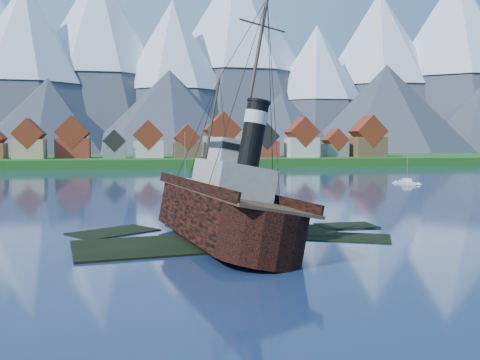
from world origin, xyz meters
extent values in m
plane|color=navy|center=(0.00, 0.00, 0.00)|extent=(1400.00, 1400.00, 0.00)
cube|color=black|center=(-3.00, -2.00, -0.32)|extent=(19.08, 11.42, 1.00)
cube|color=black|center=(6.00, 4.00, -0.38)|extent=(15.15, 9.76, 1.00)
cube|color=black|center=(2.00, 9.00, -0.28)|extent=(11.45, 9.06, 1.00)
cube|color=black|center=(12.00, -1.00, -0.42)|extent=(10.27, 8.34, 1.00)
cube|color=black|center=(-9.00, 6.00, -0.40)|extent=(9.42, 8.68, 1.00)
cube|color=black|center=(15.00, 5.00, -0.35)|extent=(6.00, 4.00, 1.00)
cube|color=#1A4C15|center=(0.00, 170.00, 0.00)|extent=(600.00, 80.00, 3.20)
cube|color=#3F3D38|center=(0.00, 132.00, 0.00)|extent=(600.00, 2.50, 2.00)
cube|color=tan|center=(-43.00, 150.00, 6.40)|extent=(10.50, 9.00, 6.80)
cube|color=maroon|center=(-43.00, 150.00, 11.69)|extent=(10.69, 9.18, 10.69)
cube|color=maroon|center=(-29.00, 156.00, 6.60)|extent=(12.00, 8.50, 7.20)
cube|color=maroon|center=(-29.00, 156.00, 12.36)|extent=(12.22, 8.67, 12.22)
cube|color=slate|center=(-14.00, 151.00, 5.40)|extent=(8.00, 7.00, 4.80)
cube|color=black|center=(-14.00, 151.00, 9.24)|extent=(8.15, 7.14, 8.15)
cube|color=beige|center=(-2.00, 154.00, 6.20)|extent=(11.00, 9.50, 6.40)
cube|color=maroon|center=(-2.00, 154.00, 11.38)|extent=(11.20, 9.69, 11.20)
cube|color=brown|center=(12.00, 150.00, 5.90)|extent=(9.50, 8.00, 5.80)
cube|color=maroon|center=(12.00, 150.00, 10.51)|extent=(9.67, 8.16, 9.67)
cube|color=tan|center=(26.00, 155.00, 7.00)|extent=(13.50, 10.00, 8.00)
cube|color=maroon|center=(26.00, 155.00, 13.43)|extent=(13.75, 10.20, 13.75)
cube|color=maroon|center=(42.00, 152.00, 6.10)|extent=(10.00, 8.50, 6.20)
cube|color=black|center=(42.00, 152.00, 11.00)|extent=(10.18, 8.67, 10.18)
cube|color=beige|center=(56.00, 149.00, 6.75)|extent=(11.50, 9.00, 7.50)
cube|color=maroon|center=(56.00, 149.00, 12.57)|extent=(11.71, 9.18, 11.71)
cube|color=slate|center=(71.00, 153.00, 5.50)|extent=(9.00, 7.50, 5.00)
cube|color=maroon|center=(71.00, 153.00, 9.62)|extent=(9.16, 7.65, 9.16)
cube|color=brown|center=(84.00, 151.00, 6.90)|extent=(12.50, 10.00, 7.80)
cube|color=maroon|center=(84.00, 151.00, 13.05)|extent=(12.73, 10.20, 12.73)
cone|color=#2D333D|center=(-100.00, 455.00, 73.00)|extent=(180.00, 180.00, 150.00)
cone|color=white|center=(-100.00, 455.00, 103.00)|extent=(111.60, 111.60, 90.00)
cone|color=#2D333D|center=(-40.00, 495.00, 88.00)|extent=(210.00, 210.00, 180.00)
cone|color=white|center=(-40.00, 495.00, 124.00)|extent=(130.20, 130.20, 108.00)
cone|color=#2D333D|center=(30.00, 470.00, 70.50)|extent=(170.00, 170.00, 145.00)
cone|color=white|center=(30.00, 470.00, 99.50)|extent=(105.40, 105.40, 87.00)
cone|color=#2D333D|center=(100.00, 515.00, 98.00)|extent=(240.00, 240.00, 200.00)
cone|color=white|center=(100.00, 515.00, 138.00)|extent=(148.80, 148.80, 120.00)
cone|color=#2D333D|center=(170.00, 460.00, 60.50)|extent=(150.00, 150.00, 125.00)
cone|color=white|center=(170.00, 460.00, 85.50)|extent=(93.00, 93.00, 75.00)
cone|color=#2D333D|center=(250.00, 490.00, 83.00)|extent=(200.00, 200.00, 170.00)
cone|color=white|center=(250.00, 490.00, 117.00)|extent=(124.00, 124.00, 102.00)
cone|color=#2D333D|center=(330.00, 475.00, 93.00)|extent=(230.00, 230.00, 190.00)
cone|color=white|center=(330.00, 475.00, 131.00)|extent=(142.60, 142.60, 114.00)
cone|color=#2D333D|center=(-70.00, 374.00, 27.00)|extent=(120.00, 120.00, 58.00)
cone|color=#2D333D|center=(20.00, 369.00, 31.00)|extent=(136.00, 136.00, 66.00)
cone|color=#2D333D|center=(110.00, 373.00, 23.00)|extent=(110.00, 110.00, 50.00)
cone|color=#2D333D|center=(200.00, 370.00, 35.50)|extent=(150.00, 150.00, 75.00)
cube|color=black|center=(0.27, -0.64, 2.15)|extent=(6.65, 19.15, 3.99)
cone|color=black|center=(0.27, 11.79, 2.15)|extent=(6.65, 6.65, 6.65)
cylinder|color=black|center=(0.27, -10.22, 2.15)|extent=(6.65, 6.65, 3.99)
cube|color=#4C3826|center=(0.27, -0.64, 4.24)|extent=(6.52, 25.27, 0.24)
cube|color=black|center=(-2.92, -0.64, 4.66)|extent=(0.19, 24.47, 0.86)
cube|color=black|center=(3.46, -0.64, 4.66)|extent=(0.19, 24.47, 0.86)
cube|color=#ADA89E|center=(0.27, -2.07, 5.66)|extent=(4.94, 8.08, 2.85)
cube|color=#ADA89E|center=(0.27, -1.12, 8.13)|extent=(3.42, 3.80, 2.09)
cylinder|color=black|center=(0.27, -5.20, 9.75)|extent=(1.81, 1.81, 5.32)
cylinder|color=silver|center=(0.27, -5.20, 11.08)|extent=(1.90, 1.90, 1.05)
cylinder|color=#473828|center=(0.27, 6.96, 10.03)|extent=(0.27, 0.27, 11.40)
cylinder|color=#473828|center=(0.27, -3.02, 15.35)|extent=(0.30, 0.30, 12.35)
cube|color=white|center=(49.60, 55.99, 0.09)|extent=(3.61, 7.48, 1.03)
cube|color=white|center=(49.60, 55.99, 0.90)|extent=(2.06, 2.37, 0.60)
cylinder|color=gray|center=(49.60, 55.99, 5.04)|extent=(0.12, 0.12, 8.89)
cube|color=white|center=(12.74, 108.14, 0.11)|extent=(2.85, 10.60, 1.27)
cube|color=white|center=(12.74, 108.14, 1.11)|extent=(2.38, 3.00, 0.74)
cylinder|color=gray|center=(12.74, 108.14, 6.22)|extent=(0.15, 0.15, 10.97)
cube|color=white|center=(3.26, 61.93, 0.10)|extent=(5.00, 10.04, 1.18)
cube|color=white|center=(3.26, 61.93, 1.03)|extent=(2.81, 3.21, 0.69)
cylinder|color=gray|center=(3.26, 61.93, 5.81)|extent=(0.14, 0.14, 10.25)
camera|label=1|loc=(-6.79, -47.65, 8.92)|focal=40.00mm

